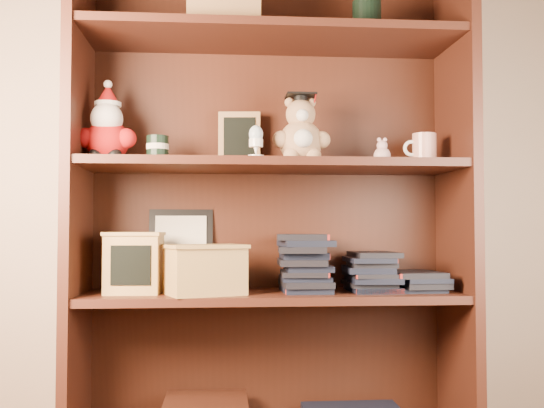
% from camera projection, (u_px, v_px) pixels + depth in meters
% --- Properties ---
extents(bookcase, '(1.20, 0.35, 1.60)m').
position_uv_depth(bookcase, '(270.00, 218.00, 2.00)').
color(bookcase, '#3F1C12').
rests_on(bookcase, ground).
extents(shelf_lower, '(1.14, 0.33, 0.02)m').
position_uv_depth(shelf_lower, '(272.00, 296.00, 1.94)').
color(shelf_lower, '#3F1C12').
rests_on(shelf_lower, ground).
extents(shelf_upper, '(1.14, 0.33, 0.02)m').
position_uv_depth(shelf_upper, '(272.00, 166.00, 1.96)').
color(shelf_upper, '#3F1C12').
rests_on(shelf_upper, ground).
extents(santa_plush, '(0.18, 0.13, 0.25)m').
position_uv_depth(santa_plush, '(107.00, 130.00, 1.92)').
color(santa_plush, '#A50F0F').
rests_on(santa_plush, shelf_upper).
extents(teachers_tin, '(0.07, 0.07, 0.08)m').
position_uv_depth(teachers_tin, '(158.00, 148.00, 1.93)').
color(teachers_tin, black).
rests_on(teachers_tin, shelf_upper).
extents(chalkboard_plaque, '(0.14, 0.08, 0.18)m').
position_uv_depth(chalkboard_plaque, '(239.00, 140.00, 2.07)').
color(chalkboard_plaque, '#9E7547').
rests_on(chalkboard_plaque, shelf_upper).
extents(egg_cup, '(0.05, 0.05, 0.10)m').
position_uv_depth(egg_cup, '(256.00, 141.00, 1.88)').
color(egg_cup, white).
rests_on(egg_cup, shelf_upper).
extents(grad_teddy_bear, '(0.18, 0.15, 0.22)m').
position_uv_depth(grad_teddy_bear, '(301.00, 135.00, 1.96)').
color(grad_teddy_bear, tan).
rests_on(grad_teddy_bear, shelf_upper).
extents(pink_figurine, '(0.05, 0.05, 0.08)m').
position_uv_depth(pink_figurine, '(382.00, 153.00, 1.99)').
color(pink_figurine, beige).
rests_on(pink_figurine, shelf_upper).
extents(teacher_mug, '(0.11, 0.07, 0.09)m').
position_uv_depth(teacher_mug, '(424.00, 148.00, 2.00)').
color(teacher_mug, silver).
rests_on(teacher_mug, shelf_upper).
extents(certificate_frame, '(0.21, 0.05, 0.26)m').
position_uv_depth(certificate_frame, '(181.00, 249.00, 2.06)').
color(certificate_frame, black).
rests_on(certificate_frame, shelf_lower).
extents(treats_box, '(0.17, 0.17, 0.18)m').
position_uv_depth(treats_box, '(134.00, 262.00, 1.91)').
color(treats_box, '#B48C49').
rests_on(treats_box, shelf_lower).
extents(pencils_box, '(0.27, 0.23, 0.15)m').
position_uv_depth(pencils_box, '(205.00, 269.00, 1.86)').
color(pencils_box, '#B48C49').
rests_on(pencils_box, shelf_lower).
extents(book_stack_left, '(0.14, 0.20, 0.16)m').
position_uv_depth(book_stack_left, '(304.00, 266.00, 1.96)').
color(book_stack_left, black).
rests_on(book_stack_left, shelf_lower).
extents(book_stack_mid, '(0.14, 0.20, 0.13)m').
position_uv_depth(book_stack_mid, '(371.00, 271.00, 1.97)').
color(book_stack_mid, black).
rests_on(book_stack_mid, shelf_lower).
extents(book_stack_right, '(0.14, 0.20, 0.06)m').
position_uv_depth(book_stack_right, '(417.00, 281.00, 1.98)').
color(book_stack_right, black).
rests_on(book_stack_right, shelf_lower).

